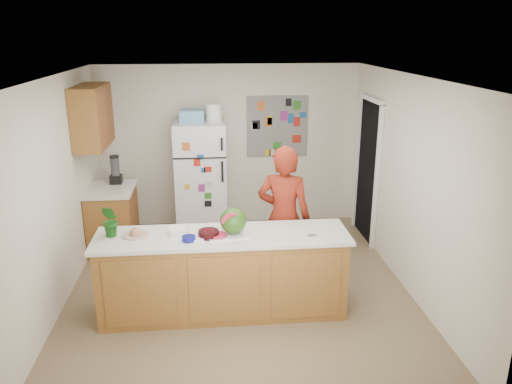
{
  "coord_description": "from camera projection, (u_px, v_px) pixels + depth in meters",
  "views": [
    {
      "loc": [
        -0.31,
        -5.36,
        2.96
      ],
      "look_at": [
        0.22,
        0.2,
        1.15
      ],
      "focal_mm": 35.0,
      "sensor_mm": 36.0,
      "label": 1
    }
  ],
  "objects": [
    {
      "name": "wall_back",
      "position": [
        229.0,
        146.0,
        7.78
      ],
      "size": [
        4.0,
        0.02,
        2.5
      ],
      "primitive_type": "cube",
      "color": "beige",
      "rests_on": "ground"
    },
    {
      "name": "floor",
      "position": [
        239.0,
        289.0,
        6.02
      ],
      "size": [
        4.0,
        4.5,
        0.02
      ],
      "primitive_type": "cube",
      "color": "brown",
      "rests_on": "ground"
    },
    {
      "name": "side_counter_top",
      "position": [
        110.0,
        189.0,
        6.87
      ],
      "size": [
        0.64,
        0.84,
        0.04
      ],
      "primitive_type": "cube",
      "color": "silver",
      "rests_on": "side_counter_base"
    },
    {
      "name": "upper_cabinets",
      "position": [
        92.0,
        116.0,
        6.5
      ],
      "size": [
        0.35,
        1.0,
        0.8
      ],
      "primitive_type": "cube",
      "color": "brown",
      "rests_on": "wall_left"
    },
    {
      "name": "potted_plant",
      "position": [
        111.0,
        221.0,
        5.13
      ],
      "size": [
        0.23,
        0.24,
        0.35
      ],
      "primitive_type": "imported",
      "rotation": [
        0.0,
        0.0,
        5.28
      ],
      "color": "#0C440E",
      "rests_on": "peninsula_top"
    },
    {
      "name": "cobalt_bowl",
      "position": [
        189.0,
        239.0,
        5.08
      ],
      "size": [
        0.16,
        0.16,
        0.05
      ],
      "primitive_type": "cylinder",
      "rotation": [
        0.0,
        0.0,
        0.17
      ],
      "color": "navy",
      "rests_on": "peninsula_top"
    },
    {
      "name": "watermelon_slice",
      "position": [
        218.0,
        235.0,
        5.17
      ],
      "size": [
        0.18,
        0.18,
        0.02
      ],
      "primitive_type": "cylinder",
      "color": "red",
      "rests_on": "cutting_board"
    },
    {
      "name": "blender_appliance",
      "position": [
        115.0,
        170.0,
        7.03
      ],
      "size": [
        0.12,
        0.12,
        0.38
      ],
      "primitive_type": "cylinder",
      "color": "black",
      "rests_on": "side_counter_top"
    },
    {
      "name": "wall_right",
      "position": [
        410.0,
        185.0,
        5.82
      ],
      "size": [
        0.02,
        4.5,
        2.5
      ],
      "primitive_type": "cube",
      "color": "beige",
      "rests_on": "ground"
    },
    {
      "name": "fridge_top_bin",
      "position": [
        192.0,
        116.0,
        7.2
      ],
      "size": [
        0.35,
        0.28,
        0.18
      ],
      "primitive_type": "cube",
      "color": "#5999B2",
      "rests_on": "refrigerator"
    },
    {
      "name": "cutting_board",
      "position": [
        228.0,
        234.0,
        5.24
      ],
      "size": [
        0.47,
        0.38,
        0.01
      ],
      "primitive_type": "cube",
      "rotation": [
        0.0,
        0.0,
        0.14
      ],
      "color": "silver",
      "rests_on": "peninsula_top"
    },
    {
      "name": "photo_collage",
      "position": [
        277.0,
        127.0,
        7.73
      ],
      "size": [
        0.95,
        0.01,
        0.95
      ],
      "primitive_type": "cube",
      "color": "slate",
      "rests_on": "wall_back"
    },
    {
      "name": "white_bowl",
      "position": [
        177.0,
        230.0,
        5.27
      ],
      "size": [
        0.21,
        0.21,
        0.06
      ],
      "primitive_type": "cylinder",
      "rotation": [
        0.0,
        0.0,
        0.04
      ],
      "color": "silver",
      "rests_on": "peninsula_top"
    },
    {
      "name": "keys",
      "position": [
        312.0,
        235.0,
        5.21
      ],
      "size": [
        0.09,
        0.05,
        0.01
      ],
      "primitive_type": "cube",
      "rotation": [
        0.0,
        0.0,
        0.16
      ],
      "color": "gray",
      "rests_on": "peninsula_top"
    },
    {
      "name": "plate",
      "position": [
        136.0,
        235.0,
        5.21
      ],
      "size": [
        0.28,
        0.28,
        0.02
      ],
      "primitive_type": "cylinder",
      "rotation": [
        0.0,
        0.0,
        -0.01
      ],
      "color": "beige",
      "rests_on": "peninsula_top"
    },
    {
      "name": "paper_towel",
      "position": [
        194.0,
        238.0,
        5.12
      ],
      "size": [
        0.2,
        0.18,
        0.02
      ],
      "primitive_type": "cube",
      "rotation": [
        0.0,
        0.0,
        0.15
      ],
      "color": "silver",
      "rests_on": "peninsula_top"
    },
    {
      "name": "ceiling",
      "position": [
        237.0,
        76.0,
        5.25
      ],
      "size": [
        4.0,
        4.5,
        0.02
      ],
      "primitive_type": "cube",
      "color": "white",
      "rests_on": "wall_back"
    },
    {
      "name": "side_counter_base",
      "position": [
        113.0,
        220.0,
        7.01
      ],
      "size": [
        0.6,
        0.8,
        0.86
      ],
      "primitive_type": "cube",
      "color": "brown",
      "rests_on": "floor"
    },
    {
      "name": "wall_left",
      "position": [
        55.0,
        195.0,
        5.45
      ],
      "size": [
        0.02,
        4.5,
        2.5
      ],
      "primitive_type": "cube",
      "color": "beige",
      "rests_on": "ground"
    },
    {
      "name": "peninsula_base",
      "position": [
        223.0,
        276.0,
        5.39
      ],
      "size": [
        2.6,
        0.62,
        0.88
      ],
      "primitive_type": "cube",
      "color": "brown",
      "rests_on": "floor"
    },
    {
      "name": "doorway",
      "position": [
        368.0,
        171.0,
        7.26
      ],
      "size": [
        0.03,
        0.85,
        2.04
      ],
      "primitive_type": "cube",
      "color": "black",
      "rests_on": "ground"
    },
    {
      "name": "watermelon",
      "position": [
        233.0,
        221.0,
        5.22
      ],
      "size": [
        0.28,
        0.28,
        0.28
      ],
      "primitive_type": "sphere",
      "color": "#285116",
      "rests_on": "cutting_board"
    },
    {
      "name": "refrigerator",
      "position": [
        201.0,
        178.0,
        7.5
      ],
      "size": [
        0.75,
        0.7,
        1.7
      ],
      "primitive_type": "cube",
      "color": "silver",
      "rests_on": "floor"
    },
    {
      "name": "person",
      "position": [
        284.0,
        218.0,
        5.87
      ],
      "size": [
        0.74,
        0.6,
        1.74
      ],
      "primitive_type": "imported",
      "rotation": [
        0.0,
        0.0,
        2.8
      ],
      "color": "maroon",
      "rests_on": "floor"
    },
    {
      "name": "cherry_bowl",
      "position": [
        209.0,
        234.0,
        5.18
      ],
      "size": [
        0.25,
        0.25,
        0.07
      ],
      "primitive_type": "cylinder",
      "rotation": [
        0.0,
        0.0,
        -0.18
      ],
      "color": "black",
      "rests_on": "peninsula_top"
    },
    {
      "name": "peninsula_top",
      "position": [
        222.0,
        236.0,
        5.25
      ],
      "size": [
        2.68,
        0.7,
        0.04
      ],
      "primitive_type": "cube",
      "color": "silver",
      "rests_on": "peninsula_base"
    }
  ]
}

